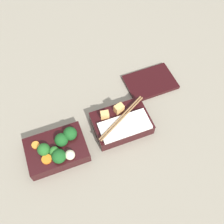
{
  "coord_description": "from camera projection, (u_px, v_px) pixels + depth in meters",
  "views": [
    {
      "loc": [
        -0.07,
        -0.35,
        0.75
      ],
      "look_at": [
        0.08,
        0.05,
        0.04
      ],
      "focal_mm": 42.0,
      "sensor_mm": 36.0,
      "label": 1
    }
  ],
  "objects": [
    {
      "name": "bento_tray_rice",
      "position": [
        122.0,
        123.0,
        0.83
      ],
      "size": [
        0.18,
        0.12,
        0.07
      ],
      "color": "black",
      "rests_on": "ground_plane"
    },
    {
      "name": "bento_tray_vegetable",
      "position": [
        57.0,
        149.0,
        0.78
      ],
      "size": [
        0.18,
        0.12,
        0.07
      ],
      "color": "black",
      "rests_on": "ground_plane"
    },
    {
      "name": "bento_lid",
      "position": [
        150.0,
        82.0,
        0.94
      ],
      "size": [
        0.17,
        0.12,
        0.01
      ],
      "primitive_type": "cube",
      "rotation": [
        0.0,
        0.0,
        0.02
      ],
      "color": "black",
      "rests_on": "ground_plane"
    },
    {
      "name": "ground_plane",
      "position": [
        93.0,
        141.0,
        0.82
      ],
      "size": [
        3.0,
        3.0,
        0.0
      ],
      "primitive_type": "plane",
      "color": "gray"
    }
  ]
}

